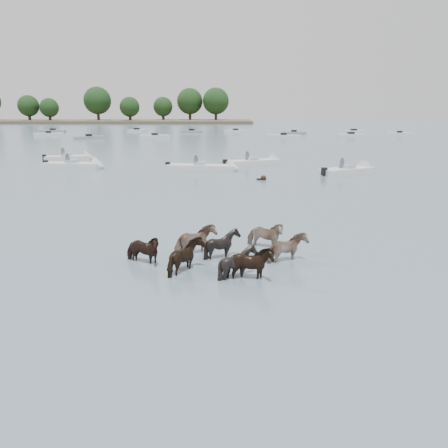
{
  "coord_description": "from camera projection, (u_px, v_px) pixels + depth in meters",
  "views": [
    {
      "loc": [
        2.53,
        -13.29,
        5.04
      ],
      "look_at": [
        2.33,
        1.98,
        1.1
      ],
      "focal_mm": 36.06,
      "sensor_mm": 36.0,
      "label": 1
    }
  ],
  "objects": [
    {
      "name": "pony_herd",
      "position": [
        223.0,
        252.0,
        14.96
      ],
      "size": [
        6.44,
        4.21,
        1.28
      ],
      "color": "black",
      "rests_on": "ground"
    },
    {
      "name": "motorboat_a",
      "position": [
        81.0,
        166.0,
        38.86
      ],
      "size": [
        5.67,
        2.29,
        1.92
      ],
      "rotation": [
        0.0,
        0.0,
        -0.13
      ],
      "color": "silver",
      "rests_on": "ground"
    },
    {
      "name": "motorboat_c",
      "position": [
        259.0,
        162.0,
        41.4
      ],
      "size": [
        5.97,
        4.09,
        1.92
      ],
      "rotation": [
        0.0,
        0.0,
        0.47
      ],
      "color": "silver",
      "rests_on": "ground"
    },
    {
      "name": "motorboat_f",
      "position": [
        75.0,
        158.0,
        44.89
      ],
      "size": [
        4.96,
        2.9,
        1.92
      ],
      "rotation": [
        0.0,
        0.0,
        0.3
      ],
      "color": "silver",
      "rests_on": "ground"
    },
    {
      "name": "motorboat_d",
      "position": [
        354.0,
        171.0,
        35.82
      ],
      "size": [
        5.17,
        3.84,
        1.92
      ],
      "rotation": [
        0.0,
        0.0,
        0.51
      ],
      "color": "silver",
      "rests_on": "ground"
    },
    {
      "name": "swimming_pony",
      "position": [
        263.0,
        179.0,
        32.59
      ],
      "size": [
        0.72,
        0.44,
        0.44
      ],
      "color": "black",
      "rests_on": "ground"
    },
    {
      "name": "treeline",
      "position": [
        33.0,
        103.0,
        159.38
      ],
      "size": [
        145.06,
        19.91,
        12.46
      ],
      "color": "#382619",
      "rests_on": "ground"
    },
    {
      "name": "distant_flotilla",
      "position": [
        218.0,
        134.0,
        86.15
      ],
      "size": [
        106.68,
        27.74,
        0.93
      ],
      "color": "silver",
      "rests_on": "ground"
    },
    {
      "name": "motorboat_b",
      "position": [
        210.0,
        168.0,
        37.47
      ],
      "size": [
        6.35,
        2.4,
        1.92
      ],
      "rotation": [
        0.0,
        0.0,
        -0.13
      ],
      "color": "silver",
      "rests_on": "ground"
    },
    {
      "name": "shoreline",
      "position": [
        27.0,
        121.0,
        160.15
      ],
      "size": [
        160.0,
        30.0,
        1.0
      ],
      "primitive_type": "cube",
      "color": "#4C4233",
      "rests_on": "ground"
    },
    {
      "name": "ground",
      "position": [
        149.0,
        273.0,
        14.16
      ],
      "size": [
        400.0,
        400.0,
        0.0
      ],
      "primitive_type": "plane",
      "color": "slate",
      "rests_on": "ground"
    }
  ]
}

